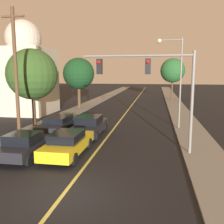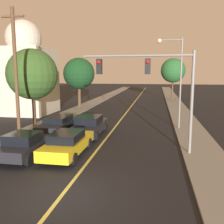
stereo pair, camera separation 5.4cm
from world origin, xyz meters
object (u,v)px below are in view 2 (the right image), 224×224
object	(u,v)px
car_outer_lane_front	(24,145)
car_near_lane_second	(90,125)
domed_building_left	(25,73)
traffic_signal_mast	(154,79)
tree_left_near	(32,74)
car_outer_lane_second	(59,125)
streetlamp_right	(175,71)
tree_right_near	(173,71)
tree_left_far	(79,74)
utility_pole_left	(16,74)
car_near_lane_front	(68,143)

from	to	relation	value
car_outer_lane_front	car_near_lane_second	bearing A→B (deg)	68.14
car_outer_lane_front	domed_building_left	xyz separation A→B (m)	(-7.90, 14.69, 4.03)
car_outer_lane_front	traffic_signal_mast	xyz separation A→B (m)	(7.08, 2.20, 3.65)
car_near_lane_second	tree_left_near	xyz separation A→B (m)	(-5.58, 1.98, 3.85)
car_outer_lane_second	streetlamp_right	world-z (taller)	streetlamp_right
car_outer_lane_second	tree_right_near	world-z (taller)	tree_right_near
traffic_signal_mast	tree_left_far	world-z (taller)	tree_left_far
streetlamp_right	utility_pole_left	xyz separation A→B (m)	(-10.75, -6.06, -0.18)
car_near_lane_front	tree_left_far	world-z (taller)	tree_left_far
domed_building_left	car_near_lane_front	bearing A→B (deg)	-53.82
traffic_signal_mast	domed_building_left	xyz separation A→B (m)	(-14.97, 12.49, 0.37)
car_outer_lane_second	domed_building_left	distance (m)	12.99
car_near_lane_second	car_outer_lane_second	distance (m)	2.31
tree_left_far	car_outer_lane_front	bearing A→B (deg)	-81.29
car_near_lane_front	domed_building_left	world-z (taller)	domed_building_left
car_outer_lane_front	streetlamp_right	world-z (taller)	streetlamp_right
car_near_lane_front	car_outer_lane_second	distance (m)	4.91
traffic_signal_mast	tree_right_near	size ratio (longest dim) A/B	0.90
car_outer_lane_second	tree_left_near	world-z (taller)	tree_left_near
car_outer_lane_second	car_near_lane_second	bearing A→B (deg)	11.89
car_near_lane_front	tree_right_near	world-z (taller)	tree_right_near
car_near_lane_front	utility_pole_left	world-z (taller)	utility_pole_left
car_near_lane_second	domed_building_left	bearing A→B (deg)	138.29
car_outer_lane_second	tree_left_near	bearing A→B (deg)	143.46
car_outer_lane_front	utility_pole_left	xyz separation A→B (m)	(-2.04, 2.95, 3.96)
car_near_lane_front	car_near_lane_second	xyz separation A→B (m)	(0.00, 4.84, 0.04)
tree_left_far	car_near_lane_second	bearing A→B (deg)	-69.53
tree_left_near	tree_left_far	xyz separation A→B (m)	(0.28, 12.21, 0.01)
streetlamp_right	tree_left_near	size ratio (longest dim) A/B	1.11
utility_pole_left	tree_right_near	xyz separation A→B (m)	(11.93, 28.85, 0.44)
tree_left_near	domed_building_left	xyz separation A→B (m)	(-4.58, 7.07, 0.14)
car_outer_lane_front	tree_right_near	xyz separation A→B (m)	(9.89, 31.80, 4.40)
streetlamp_right	tree_left_far	size ratio (longest dim) A/B	1.12
streetlamp_right	tree_left_far	bearing A→B (deg)	137.36
utility_pole_left	tree_left_near	distance (m)	4.84
streetlamp_right	car_near_lane_second	bearing A→B (deg)	-152.38
utility_pole_left	tree_right_near	bearing A→B (deg)	67.53
car_outer_lane_second	tree_right_near	bearing A→B (deg)	69.62
car_near_lane_front	car_outer_lane_front	xyz separation A→B (m)	(-2.26, -0.80, 0.00)
car_outer_lane_front	tree_left_near	world-z (taller)	tree_left_near
tree_left_far	car_outer_lane_second	bearing A→B (deg)	-78.30
car_near_lane_front	tree_left_near	xyz separation A→B (m)	(-5.58, 6.82, 3.89)
car_near_lane_front	domed_building_left	xyz separation A→B (m)	(-10.16, 13.89, 4.03)
car_near_lane_second	traffic_signal_mast	world-z (taller)	traffic_signal_mast
tree_left_near	traffic_signal_mast	bearing A→B (deg)	-27.55
streetlamp_right	domed_building_left	bearing A→B (deg)	161.13
tree_left_far	domed_building_left	world-z (taller)	domed_building_left
tree_left_near	tree_right_near	distance (m)	27.56
traffic_signal_mast	domed_building_left	bearing A→B (deg)	140.16
car_near_lane_second	utility_pole_left	size ratio (longest dim) A/B	0.56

